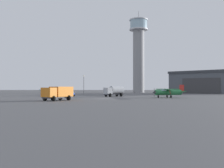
{
  "coord_description": "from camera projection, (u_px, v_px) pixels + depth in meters",
  "views": [
    {
      "loc": [
        -0.26,
        -57.61,
        2.5
      ],
      "look_at": [
        2.44,
        28.2,
        3.64
      ],
      "focal_mm": 41.75,
      "sensor_mm": 36.0,
      "label": 1
    }
  ],
  "objects": [
    {
      "name": "ground_plane",
      "position": [
        105.0,
        99.0,
        57.55
      ],
      "size": [
        400.0,
        400.0,
        0.0
      ],
      "primitive_type": "plane",
      "color": "#545456"
    },
    {
      "name": "control_tower",
      "position": [
        139.0,
        51.0,
        127.16
      ],
      "size": [
        9.03,
        9.03,
        39.82
      ],
      "color": "gray",
      "rests_on": "ground_plane"
    },
    {
      "name": "hangar",
      "position": [
        208.0,
        82.0,
        111.12
      ],
      "size": [
        33.76,
        32.61,
        9.4
      ],
      "rotation": [
        0.0,
        0.0,
        -2.28
      ],
      "color": "#4C5159",
      "rests_on": "ground_plane"
    },
    {
      "name": "airplane_teal",
      "position": [
        54.0,
        91.0,
        80.27
      ],
      "size": [
        7.56,
        7.24,
        2.69
      ],
      "rotation": [
        0.0,
        0.0,
        2.32
      ],
      "color": "teal",
      "rests_on": "ground_plane"
    },
    {
      "name": "airplane_green",
      "position": [
        169.0,
        92.0,
        63.42
      ],
      "size": [
        8.41,
        10.74,
        3.15
      ],
      "rotation": [
        0.0,
        0.0,
        3.3
      ],
      "color": "#287A42",
      "rests_on": "ground_plane"
    },
    {
      "name": "truck_box_orange",
      "position": [
        58.0,
        93.0,
        49.45
      ],
      "size": [
        5.62,
        6.28,
        2.65
      ],
      "rotation": [
        0.0,
        0.0,
        4.06
      ],
      "color": "#38383D",
      "rests_on": "ground_plane"
    },
    {
      "name": "truck_fuel_tanker_silver",
      "position": [
        114.0,
        91.0,
        71.44
      ],
      "size": [
        5.93,
        4.92,
        2.87
      ],
      "rotation": [
        0.0,
        0.0,
        3.72
      ],
      "color": "#38383D",
      "rests_on": "ground_plane"
    },
    {
      "name": "car_blue",
      "position": [
        69.0,
        94.0,
        71.25
      ],
      "size": [
        2.98,
        4.35,
        1.37
      ],
      "rotation": [
        0.0,
        0.0,
        4.41
      ],
      "color": "#2847A8",
      "rests_on": "ground_plane"
    },
    {
      "name": "light_post_east",
      "position": [
        84.0,
        83.0,
        107.82
      ],
      "size": [
        0.44,
        0.44,
        7.51
      ],
      "color": "#38383D",
      "rests_on": "ground_plane"
    }
  ]
}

